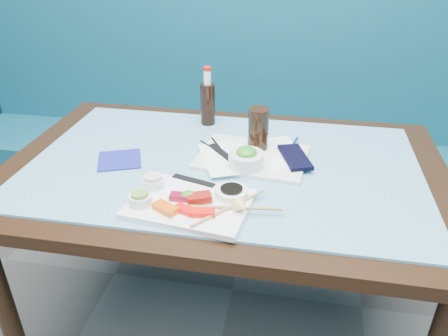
% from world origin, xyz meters
% --- Properties ---
extents(booth_bench, '(3.00, 0.56, 1.17)m').
position_xyz_m(booth_bench, '(0.00, 2.29, 0.37)').
color(booth_bench, '#0F4D60').
rests_on(booth_bench, ground).
extents(dining_table, '(1.40, 0.90, 0.75)m').
position_xyz_m(dining_table, '(0.00, 1.45, 0.67)').
color(dining_table, black).
rests_on(dining_table, ground).
extents(glass_top, '(1.22, 0.76, 0.01)m').
position_xyz_m(glass_top, '(0.00, 1.45, 0.75)').
color(glass_top, '#62A4C4').
rests_on(glass_top, dining_table).
extents(sashimi_plate, '(0.34, 0.26, 0.02)m').
position_xyz_m(sashimi_plate, '(-0.04, 1.19, 0.77)').
color(sashimi_plate, white).
rests_on(sashimi_plate, glass_top).
extents(salmon_left, '(0.08, 0.06, 0.02)m').
position_xyz_m(salmon_left, '(-0.09, 1.14, 0.78)').
color(salmon_left, '#EE5609').
rests_on(salmon_left, sashimi_plate).
extents(salmon_mid, '(0.06, 0.05, 0.01)m').
position_xyz_m(salmon_mid, '(-0.04, 1.14, 0.78)').
color(salmon_mid, '#FF100A').
rests_on(salmon_mid, sashimi_plate).
extents(salmon_right, '(0.06, 0.04, 0.01)m').
position_xyz_m(salmon_right, '(0.01, 1.14, 0.78)').
color(salmon_right, '#FF140A').
rests_on(salmon_right, sashimi_plate).
extents(tuna_left, '(0.05, 0.03, 0.02)m').
position_xyz_m(tuna_left, '(-0.07, 1.20, 0.78)').
color(tuna_left, maroon).
rests_on(tuna_left, sashimi_plate).
extents(tuna_right, '(0.07, 0.06, 0.02)m').
position_xyz_m(tuna_right, '(-0.02, 1.20, 0.78)').
color(tuna_right, maroon).
rests_on(tuna_right, sashimi_plate).
extents(seaweed_garnish, '(0.05, 0.05, 0.02)m').
position_xyz_m(seaweed_garnish, '(-0.05, 1.20, 0.79)').
color(seaweed_garnish, '#2E881F').
rests_on(seaweed_garnish, sashimi_plate).
extents(ramekin_wasabi, '(0.06, 0.06, 0.03)m').
position_xyz_m(ramekin_wasabi, '(-0.17, 1.16, 0.79)').
color(ramekin_wasabi, white).
rests_on(ramekin_wasabi, sashimi_plate).
extents(wasabi_fill, '(0.05, 0.05, 0.01)m').
position_xyz_m(wasabi_fill, '(-0.17, 1.16, 0.80)').
color(wasabi_fill, '#6A9E33').
rests_on(wasabi_fill, ramekin_wasabi).
extents(ramekin_ginger, '(0.07, 0.07, 0.03)m').
position_xyz_m(ramekin_ginger, '(-0.16, 1.25, 0.79)').
color(ramekin_ginger, silver).
rests_on(ramekin_ginger, sashimi_plate).
extents(ginger_fill, '(0.06, 0.06, 0.01)m').
position_xyz_m(ginger_fill, '(-0.16, 1.25, 0.80)').
color(ginger_fill, beige).
rests_on(ginger_fill, ramekin_ginger).
extents(soy_dish, '(0.10, 0.10, 0.02)m').
position_xyz_m(soy_dish, '(0.06, 1.24, 0.78)').
color(soy_dish, white).
rests_on(soy_dish, sashimi_plate).
extents(soy_fill, '(0.07, 0.07, 0.01)m').
position_xyz_m(soy_fill, '(0.06, 1.24, 0.80)').
color(soy_fill, black).
rests_on(soy_fill, soy_dish).
extents(lemon_wedge, '(0.05, 0.05, 0.04)m').
position_xyz_m(lemon_wedge, '(0.10, 1.16, 0.79)').
color(lemon_wedge, '#FFDB78').
rests_on(lemon_wedge, sashimi_plate).
extents(chopstick_sleeve, '(0.13, 0.06, 0.00)m').
position_xyz_m(chopstick_sleeve, '(-0.06, 1.30, 0.78)').
color(chopstick_sleeve, black).
rests_on(chopstick_sleeve, sashimi_plate).
extents(wooden_chopstick_a, '(0.16, 0.20, 0.01)m').
position_xyz_m(wooden_chopstick_a, '(0.07, 1.18, 0.78)').
color(wooden_chopstick_a, tan).
rests_on(wooden_chopstick_a, sashimi_plate).
extents(wooden_chopstick_b, '(0.25, 0.04, 0.01)m').
position_xyz_m(wooden_chopstick_b, '(0.08, 1.18, 0.78)').
color(wooden_chopstick_b, '#9E834A').
rests_on(wooden_chopstick_b, sashimi_plate).
extents(serving_tray, '(0.37, 0.29, 0.01)m').
position_xyz_m(serving_tray, '(0.09, 1.50, 0.76)').
color(serving_tray, silver).
rests_on(serving_tray, glass_top).
extents(paper_placemat, '(0.38, 0.33, 0.00)m').
position_xyz_m(paper_placemat, '(0.09, 1.50, 0.77)').
color(paper_placemat, white).
rests_on(paper_placemat, serving_tray).
extents(seaweed_bowl, '(0.14, 0.14, 0.04)m').
position_xyz_m(seaweed_bowl, '(0.08, 1.42, 0.79)').
color(seaweed_bowl, silver).
rests_on(seaweed_bowl, serving_tray).
extents(seaweed_salad, '(0.08, 0.08, 0.03)m').
position_xyz_m(seaweed_salad, '(0.08, 1.42, 0.82)').
color(seaweed_salad, '#2B8F21').
rests_on(seaweed_salad, seaweed_bowl).
extents(cola_glass, '(0.08, 0.08, 0.14)m').
position_xyz_m(cola_glass, '(0.10, 1.55, 0.84)').
color(cola_glass, black).
rests_on(cola_glass, serving_tray).
extents(navy_pouch, '(0.12, 0.18, 0.01)m').
position_xyz_m(navy_pouch, '(0.22, 1.50, 0.78)').
color(navy_pouch, black).
rests_on(navy_pouch, serving_tray).
extents(fork, '(0.03, 0.08, 0.01)m').
position_xyz_m(fork, '(0.22, 1.60, 0.78)').
color(fork, silver).
rests_on(fork, serving_tray).
extents(black_chopstick_a, '(0.18, 0.16, 0.01)m').
position_xyz_m(black_chopstick_a, '(-0.01, 1.49, 0.77)').
color(black_chopstick_a, black).
rests_on(black_chopstick_a, serving_tray).
extents(black_chopstick_b, '(0.13, 0.22, 0.01)m').
position_xyz_m(black_chopstick_b, '(-0.00, 1.49, 0.77)').
color(black_chopstick_b, black).
rests_on(black_chopstick_b, serving_tray).
extents(tray_sleeve, '(0.13, 0.14, 0.00)m').
position_xyz_m(tray_sleeve, '(-0.01, 1.49, 0.77)').
color(tray_sleeve, black).
rests_on(tray_sleeve, serving_tray).
extents(cola_bottle_body, '(0.06, 0.06, 0.15)m').
position_xyz_m(cola_bottle_body, '(-0.12, 1.75, 0.84)').
color(cola_bottle_body, black).
rests_on(cola_bottle_body, glass_top).
extents(cola_bottle_neck, '(0.03, 0.03, 0.05)m').
position_xyz_m(cola_bottle_neck, '(-0.12, 1.75, 0.94)').
color(cola_bottle_neck, white).
rests_on(cola_bottle_neck, cola_bottle_body).
extents(cola_bottle_cap, '(0.04, 0.04, 0.01)m').
position_xyz_m(cola_bottle_cap, '(-0.12, 1.75, 0.97)').
color(cola_bottle_cap, red).
rests_on(cola_bottle_cap, cola_bottle_neck).
extents(blue_napkin, '(0.17, 0.17, 0.01)m').
position_xyz_m(blue_napkin, '(-0.33, 1.40, 0.76)').
color(blue_napkin, navy).
rests_on(blue_napkin, glass_top).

